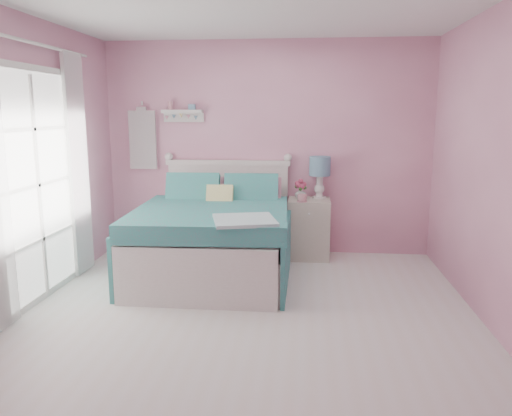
% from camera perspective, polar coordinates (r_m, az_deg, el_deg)
% --- Properties ---
extents(floor, '(4.50, 4.50, 0.00)m').
position_cam_1_polar(floor, '(4.31, -1.33, -12.91)').
color(floor, silver).
rests_on(floor, ground).
extents(room_shell, '(4.50, 4.50, 4.50)m').
position_cam_1_polar(room_shell, '(3.95, -1.43, 8.62)').
color(room_shell, '#C17A95').
rests_on(room_shell, floor).
extents(bed, '(1.64, 2.02, 1.15)m').
position_cam_1_polar(bed, '(5.42, -4.74, -3.47)').
color(bed, silver).
rests_on(bed, floor).
extents(nightstand, '(0.50, 0.49, 0.72)m').
position_cam_1_polar(nightstand, '(6.06, 6.03, -2.34)').
color(nightstand, beige).
rests_on(nightstand, floor).
extents(table_lamp, '(0.25, 0.25, 0.51)m').
position_cam_1_polar(table_lamp, '(6.03, 7.31, 4.41)').
color(table_lamp, white).
rests_on(table_lamp, nightstand).
extents(vase, '(0.14, 0.14, 0.14)m').
position_cam_1_polar(vase, '(5.99, 5.10, 1.69)').
color(vase, silver).
rests_on(vase, nightstand).
extents(teacup, '(0.14, 0.14, 0.09)m').
position_cam_1_polar(teacup, '(5.81, 5.29, 1.14)').
color(teacup, '#D28D98').
rests_on(teacup, nightstand).
extents(roses, '(0.14, 0.11, 0.12)m').
position_cam_1_polar(roses, '(5.97, 5.10, 2.73)').
color(roses, '#BF4165').
rests_on(roses, vase).
extents(wall_shelf, '(0.50, 0.15, 0.25)m').
position_cam_1_polar(wall_shelf, '(6.29, -8.37, 10.72)').
color(wall_shelf, silver).
rests_on(wall_shelf, room_shell).
extents(hanging_dress, '(0.34, 0.03, 0.72)m').
position_cam_1_polar(hanging_dress, '(6.44, -12.82, 7.59)').
color(hanging_dress, white).
rests_on(hanging_dress, room_shell).
extents(french_door, '(0.04, 1.32, 2.16)m').
position_cam_1_polar(french_door, '(5.02, -23.72, 2.34)').
color(french_door, silver).
rests_on(french_door, floor).
extents(curtain_far, '(0.04, 0.40, 2.32)m').
position_cam_1_polar(curtain_far, '(5.63, -19.66, 4.55)').
color(curtain_far, white).
rests_on(curtain_far, floor).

